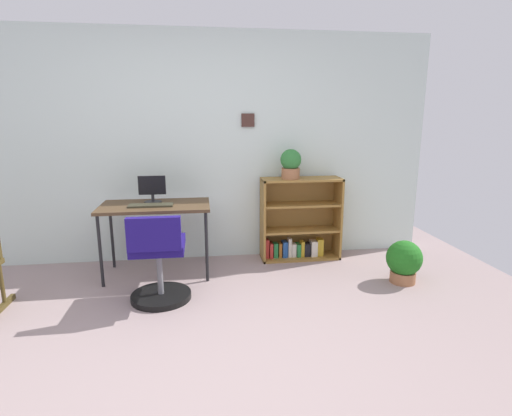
{
  "coord_description": "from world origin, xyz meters",
  "views": [
    {
      "loc": [
        0.08,
        -2.26,
        1.56
      ],
      "look_at": [
        0.56,
        1.23,
        0.75
      ],
      "focal_mm": 28.06,
      "sensor_mm": 36.0,
      "label": 1
    }
  ],
  "objects_px": {
    "potted_plant_on_shelf": "(291,164)",
    "bookshelf_low": "(299,222)",
    "potted_plant_floor": "(404,261)",
    "desk": "(155,210)",
    "office_chair": "(159,263)",
    "monitor": "(152,189)",
    "keyboard": "(151,205)"
  },
  "relations": [
    {
      "from": "potted_plant_on_shelf",
      "to": "bookshelf_low",
      "type": "bearing_deg",
      "value": 26.03
    },
    {
      "from": "potted_plant_floor",
      "to": "potted_plant_on_shelf",
      "type": "bearing_deg",
      "value": 140.28
    },
    {
      "from": "desk",
      "to": "potted_plant_floor",
      "type": "distance_m",
      "value": 2.45
    },
    {
      "from": "bookshelf_low",
      "to": "office_chair",
      "type": "bearing_deg",
      "value": -146.77
    },
    {
      "from": "potted_plant_floor",
      "to": "monitor",
      "type": "bearing_deg",
      "value": 165.16
    },
    {
      "from": "desk",
      "to": "potted_plant_on_shelf",
      "type": "relative_size",
      "value": 3.34
    },
    {
      "from": "desk",
      "to": "potted_plant_on_shelf",
      "type": "xyz_separation_m",
      "value": [
        1.41,
        0.25,
        0.41
      ]
    },
    {
      "from": "bookshelf_low",
      "to": "potted_plant_on_shelf",
      "type": "xyz_separation_m",
      "value": [
        -0.12,
        -0.06,
        0.67
      ]
    },
    {
      "from": "desk",
      "to": "keyboard",
      "type": "xyz_separation_m",
      "value": [
        -0.03,
        -0.07,
        0.07
      ]
    },
    {
      "from": "potted_plant_floor",
      "to": "desk",
      "type": "bearing_deg",
      "value": 167.11
    },
    {
      "from": "keyboard",
      "to": "monitor",
      "type": "bearing_deg",
      "value": 89.22
    },
    {
      "from": "potted_plant_floor",
      "to": "keyboard",
      "type": "bearing_deg",
      "value": 168.87
    },
    {
      "from": "bookshelf_low",
      "to": "potted_plant_on_shelf",
      "type": "relative_size",
      "value": 2.87
    },
    {
      "from": "desk",
      "to": "potted_plant_on_shelf",
      "type": "bearing_deg",
      "value": 9.99
    },
    {
      "from": "potted_plant_on_shelf",
      "to": "potted_plant_floor",
      "type": "bearing_deg",
      "value": -39.72
    },
    {
      "from": "keyboard",
      "to": "potted_plant_floor",
      "type": "relative_size",
      "value": 1.01
    },
    {
      "from": "monitor",
      "to": "potted_plant_floor",
      "type": "relative_size",
      "value": 0.65
    },
    {
      "from": "monitor",
      "to": "potted_plant_on_shelf",
      "type": "bearing_deg",
      "value": 6.17
    },
    {
      "from": "monitor",
      "to": "office_chair",
      "type": "relative_size",
      "value": 0.34
    },
    {
      "from": "monitor",
      "to": "bookshelf_low",
      "type": "bearing_deg",
      "value": 7.81
    },
    {
      "from": "monitor",
      "to": "potted_plant_floor",
      "type": "xyz_separation_m",
      "value": [
        2.38,
        -0.63,
        -0.64
      ]
    },
    {
      "from": "bookshelf_low",
      "to": "potted_plant_floor",
      "type": "relative_size",
      "value": 2.2
    },
    {
      "from": "office_chair",
      "to": "bookshelf_low",
      "type": "relative_size",
      "value": 0.88
    },
    {
      "from": "desk",
      "to": "keyboard",
      "type": "relative_size",
      "value": 2.52
    },
    {
      "from": "desk",
      "to": "potted_plant_floor",
      "type": "relative_size",
      "value": 2.55
    },
    {
      "from": "desk",
      "to": "office_chair",
      "type": "xyz_separation_m",
      "value": [
        0.08,
        -0.64,
        -0.31
      ]
    },
    {
      "from": "office_chair",
      "to": "potted_plant_on_shelf",
      "type": "bearing_deg",
      "value": 33.83
    },
    {
      "from": "office_chair",
      "to": "desk",
      "type": "bearing_deg",
      "value": 96.85
    },
    {
      "from": "office_chair",
      "to": "potted_plant_floor",
      "type": "bearing_deg",
      "value": 2.64
    },
    {
      "from": "desk",
      "to": "bookshelf_low",
      "type": "xyz_separation_m",
      "value": [
        1.52,
        0.31,
        -0.26
      ]
    },
    {
      "from": "keyboard",
      "to": "office_chair",
      "type": "height_order",
      "value": "office_chair"
    },
    {
      "from": "desk",
      "to": "potted_plant_on_shelf",
      "type": "height_order",
      "value": "potted_plant_on_shelf"
    }
  ]
}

